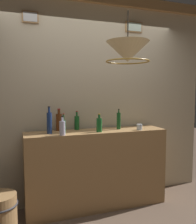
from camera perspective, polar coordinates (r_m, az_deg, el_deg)
name	(u,v)px	position (r m, az deg, el deg)	size (l,w,h in m)	color
panelled_rear_partition	(90,93)	(3.35, -1.91, 4.57)	(3.59, 0.15, 2.87)	#BCAD8E
bar_shelf_unit	(97,169)	(3.25, -0.30, -13.46)	(1.85, 0.43, 1.03)	#9E7547
liquor_bottle_gin	(49,122)	(2.96, -11.59, -2.46)	(0.06, 0.06, 0.33)	navy
liquor_bottle_brandy	(99,125)	(3.02, 0.32, -3.03)	(0.07, 0.07, 0.23)	#175825
liquor_bottle_rye	(62,128)	(2.83, -8.55, -3.72)	(0.07, 0.07, 0.23)	silver
liquor_bottle_scotch	(119,121)	(3.24, 4.98, -2.08)	(0.05, 0.05, 0.28)	#194C20
liquor_bottle_vodka	(77,122)	(3.20, -5.09, -2.50)	(0.07, 0.07, 0.25)	#185422
liquor_bottle_amaro	(59,122)	(3.15, -9.33, -2.29)	(0.08, 0.08, 0.29)	brown
liquor_bottle_whiskey	(64,126)	(2.94, -8.23, -3.41)	(0.05, 0.05, 0.25)	#194C22
glass_tumbler_rocks	(139,127)	(3.22, 9.90, -3.57)	(0.07, 0.07, 0.08)	silver
pendant_lamp	(128,52)	(2.56, 7.12, 13.99)	(0.46, 0.46, 0.52)	beige
wooden_barrel	(0,217)	(2.90, -22.49, -22.22)	(0.38, 0.38, 0.48)	#9E7547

